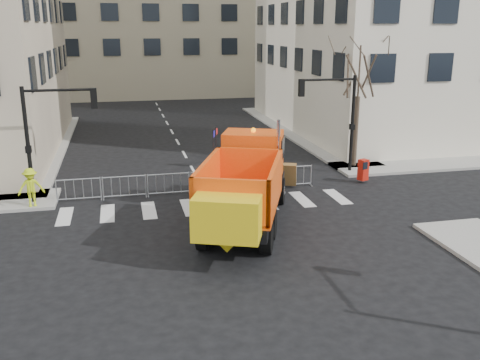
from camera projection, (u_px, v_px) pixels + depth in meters
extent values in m
plane|color=black|center=(239.00, 253.00, 19.31)|extent=(120.00, 120.00, 0.00)
cube|color=gray|center=(203.00, 186.00, 27.25)|extent=(64.00, 5.00, 0.15)
cylinder|color=black|center=(28.00, 147.00, 23.89)|extent=(0.18, 0.18, 5.40)
cylinder|color=black|center=(352.00, 125.00, 29.28)|extent=(0.18, 0.18, 5.40)
cube|color=black|center=(246.00, 200.00, 21.92)|extent=(5.29, 8.33, 0.50)
cylinder|color=black|center=(230.00, 189.00, 24.94)|extent=(0.81, 1.27, 1.21)
cylinder|color=black|center=(280.00, 191.00, 24.60)|extent=(0.81, 1.27, 1.21)
cylinder|color=black|center=(212.00, 220.00, 20.85)|extent=(0.81, 1.27, 1.21)
cylinder|color=black|center=(271.00, 224.00, 20.51)|extent=(0.81, 1.27, 1.21)
cylinder|color=black|center=(204.00, 234.00, 19.48)|extent=(0.81, 1.27, 1.21)
cylinder|color=black|center=(267.00, 238.00, 19.14)|extent=(0.81, 1.27, 1.21)
cube|color=#EF4C0D|center=(257.00, 161.00, 25.06)|extent=(2.81, 2.50, 1.10)
cube|color=#EF4C0D|center=(253.00, 154.00, 23.52)|extent=(3.01, 2.58, 1.99)
cylinder|color=silver|center=(278.00, 151.00, 22.45)|extent=(0.15, 0.15, 2.65)
cube|color=#EF4C0D|center=(241.00, 183.00, 20.13)|extent=(4.36, 5.53, 1.82)
cube|color=yellow|center=(227.00, 218.00, 17.39)|extent=(2.46, 1.84, 1.44)
cube|color=brown|center=(261.00, 173.00, 27.15)|extent=(3.52, 1.89, 1.24)
imported|color=black|center=(248.00, 173.00, 26.02)|extent=(0.78, 0.53, 2.06)
imported|color=black|center=(251.00, 175.00, 26.08)|extent=(1.12, 1.06, 1.82)
imported|color=black|center=(257.00, 175.00, 26.15)|extent=(0.96, 1.16, 1.85)
imported|color=#C3DD1A|center=(31.00, 187.00, 23.70)|extent=(1.25, 0.88, 1.75)
cube|color=red|center=(363.00, 170.00, 27.89)|extent=(0.57, 0.55, 1.10)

